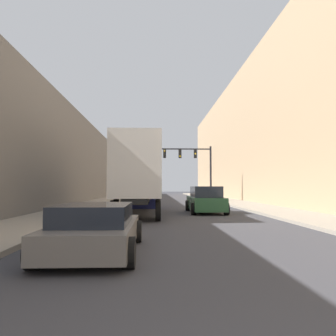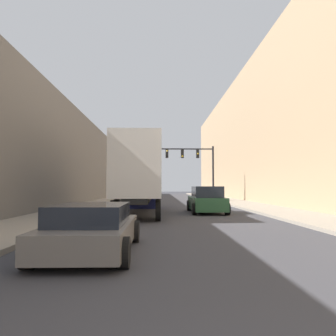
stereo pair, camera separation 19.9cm
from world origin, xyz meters
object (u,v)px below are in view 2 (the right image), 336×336
object	(u,v)px
suv_car	(207,200)
traffic_signal_gantry	(196,162)
semi_truck	(141,175)
sedan_car	(92,229)

from	to	relation	value
suv_car	traffic_signal_gantry	distance (m)	14.39
traffic_signal_gantry	semi_truck	bearing A→B (deg)	-109.58
semi_truck	sedan_car	distance (m)	12.29
sedan_car	suv_car	size ratio (longest dim) A/B	0.94
sedan_car	suv_car	bearing A→B (deg)	69.22
semi_truck	suv_car	world-z (taller)	semi_truck
suv_car	traffic_signal_gantry	world-z (taller)	traffic_signal_gantry
semi_truck	suv_car	distance (m)	4.35
semi_truck	traffic_signal_gantry	xyz separation A→B (m)	(4.97, 13.98, 1.91)
suv_car	sedan_car	bearing A→B (deg)	-110.78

